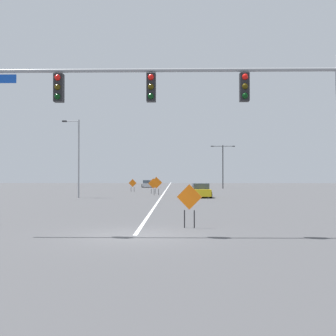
% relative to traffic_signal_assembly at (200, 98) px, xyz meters
% --- Properties ---
extents(ground, '(203.16, 203.16, 0.00)m').
position_rel_traffic_signal_assembly_xyz_m(ground, '(-2.40, 0.02, -5.08)').
color(ground, '#444447').
extents(road_centre_stripe, '(0.16, 112.87, 0.01)m').
position_rel_traffic_signal_assembly_xyz_m(road_centre_stripe, '(-2.40, 56.45, -5.07)').
color(road_centre_stripe, white).
rests_on(road_centre_stripe, ground).
extents(traffic_signal_assembly, '(13.89, 0.44, 6.68)m').
position_rel_traffic_signal_assembly_xyz_m(traffic_signal_assembly, '(0.00, 0.00, 0.00)').
color(traffic_signal_assembly, gray).
rests_on(traffic_signal_assembly, ground).
extents(street_lamp_mid_right, '(1.73, 0.24, 7.72)m').
position_rel_traffic_signal_assembly_xyz_m(street_lamp_mid_right, '(-10.63, 25.35, -0.82)').
color(street_lamp_mid_right, gray).
rests_on(street_lamp_mid_right, ground).
extents(street_lamp_far_left, '(3.99, 0.24, 7.20)m').
position_rel_traffic_signal_assembly_xyz_m(street_lamp_far_left, '(6.91, 53.48, -0.71)').
color(street_lamp_far_left, black).
rests_on(street_lamp_far_left, ground).
extents(construction_sign_right_lane, '(1.30, 0.22, 2.04)m').
position_rel_traffic_signal_assembly_xyz_m(construction_sign_right_lane, '(-3.09, 31.04, -3.79)').
color(construction_sign_right_lane, orange).
rests_on(construction_sign_right_lane, ground).
extents(construction_sign_right_shoulder, '(1.23, 0.24, 1.86)m').
position_rel_traffic_signal_assembly_xyz_m(construction_sign_right_shoulder, '(-3.62, 34.40, -3.92)').
color(construction_sign_right_shoulder, orange).
rests_on(construction_sign_right_shoulder, ground).
extents(construction_sign_left_shoulder, '(1.09, 0.15, 1.71)m').
position_rel_traffic_signal_assembly_xyz_m(construction_sign_left_shoulder, '(-6.78, 40.72, -4.01)').
color(construction_sign_left_shoulder, orange).
rests_on(construction_sign_left_shoulder, ground).
extents(construction_sign_median_far, '(1.06, 0.26, 1.85)m').
position_rel_traffic_signal_assembly_xyz_m(construction_sign_median_far, '(-0.32, 2.24, -3.90)').
color(construction_sign_median_far, orange).
rests_on(construction_sign_median_far, ground).
extents(car_yellow_passing, '(2.13, 4.17, 1.42)m').
position_rel_traffic_signal_assembly_xyz_m(car_yellow_passing, '(1.55, 26.24, -4.43)').
color(car_yellow_passing, gold).
rests_on(car_yellow_passing, ground).
extents(car_silver_near, '(2.19, 4.04, 1.32)m').
position_rel_traffic_signal_assembly_xyz_m(car_silver_near, '(-6.07, 60.82, -4.47)').
color(car_silver_near, '#B7BABF').
rests_on(car_silver_near, ground).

